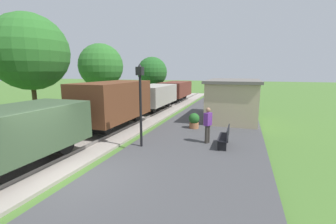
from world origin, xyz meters
name	(u,v)px	position (x,y,z in m)	size (l,w,h in m)	color
ground_plane	(75,183)	(0.00, 0.00, 0.00)	(160.00, 160.00, 0.00)	#47702D
platform_slab	(167,197)	(3.20, 0.00, 0.12)	(6.00, 60.00, 0.25)	#424244
track_ballast	(20,171)	(-2.40, 0.00, 0.06)	(3.80, 60.00, 0.12)	#9E9389
rail_near	(35,171)	(-1.68, 0.00, 0.19)	(0.07, 60.00, 0.14)	slate
rail_far	(6,165)	(-3.12, 0.00, 0.19)	(0.07, 60.00, 0.14)	slate
freight_train	(136,100)	(-2.40, 9.41, 1.48)	(2.50, 26.00, 2.72)	#384C33
station_hut	(233,99)	(4.40, 11.02, 1.65)	(3.50, 5.80, 2.78)	tan
bench_near_hut	(225,136)	(4.42, 4.58, 0.72)	(0.42, 1.50, 0.91)	black
bench_down_platform	(235,104)	(4.42, 15.15, 0.72)	(0.42, 1.50, 0.91)	black
person_waiting	(208,124)	(3.58, 4.86, 1.18)	(0.38, 0.45, 1.71)	#38332D
potted_planter	(194,120)	(2.39, 7.42, 0.72)	(0.64, 0.64, 0.92)	#9E6642
lamp_post_near	(140,90)	(0.81, 3.42, 2.80)	(0.28, 0.28, 3.70)	black
tree_trackside_far	(30,52)	(-7.64, 5.40, 4.77)	(4.70, 4.70, 7.13)	#4C3823
tree_field_left	(101,66)	(-8.27, 13.66, 4.11)	(4.28, 4.28, 6.25)	#4C3823
tree_field_distant	(152,72)	(-6.10, 21.46, 3.49)	(3.78, 3.78, 5.39)	#4C3823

